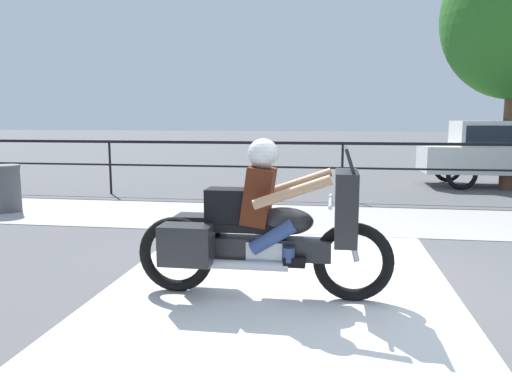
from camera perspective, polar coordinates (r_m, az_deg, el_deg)
The scene contains 7 objects.
ground_plane at distance 5.21m, azimuth 10.70°, elevation -10.61°, with size 120.00×120.00×0.00m, color #565659.
sidewalk_band at distance 8.49m, azimuth 9.96°, elevation -3.10°, with size 44.00×2.40×0.01m, color #A8A59E.
crosswalk_band at distance 5.04m, azimuth 2.61°, elevation -11.08°, with size 3.43×6.00×0.01m, color silver.
fence_railing at distance 10.47m, azimuth 9.87°, elevation 4.26°, with size 36.00×0.05×1.20m.
motorcycle at distance 4.70m, azimuth 0.66°, elevation -4.05°, with size 2.44×0.76×1.50m.
parked_car at distance 13.73m, azimuth 26.88°, elevation 4.37°, with size 4.29×1.61×1.62m.
trash_bin at distance 10.06m, azimuth -26.64°, elevation 0.37°, with size 0.51×0.51×0.85m.
Camera 1 is at (-0.20, -4.92, 1.69)m, focal length 35.00 mm.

